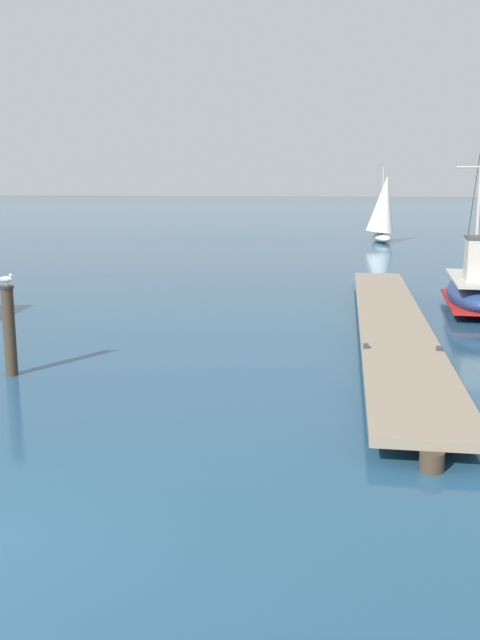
# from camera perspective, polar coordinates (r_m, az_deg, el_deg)

# --- Properties ---
(floating_dock) EXTENTS (1.93, 19.32, 0.53)m
(floating_dock) POSITION_cam_1_polar(r_m,az_deg,el_deg) (19.65, 12.32, -0.00)
(floating_dock) COLOR gray
(floating_dock) RESTS_ON ground
(fishing_boat_0) EXTENTS (1.94, 5.44, 6.15)m
(fishing_boat_0) POSITION_cam_1_polar(r_m,az_deg,el_deg) (23.66, 18.70, 2.38)
(fishing_boat_0) COLOR navy
(fishing_boat_0) RESTS_ON ground
(mooring_piling) EXTENTS (0.30, 0.30, 1.95)m
(mooring_piling) POSITION_cam_1_polar(r_m,az_deg,el_deg) (15.66, -18.41, -0.73)
(mooring_piling) COLOR #3D3023
(mooring_piling) RESTS_ON ground
(perched_seagull) EXTENTS (0.38, 0.15, 0.26)m
(perched_seagull) POSITION_cam_1_polar(r_m,az_deg,el_deg) (15.48, -18.67, 3.21)
(perched_seagull) COLOR gold
(perched_seagull) RESTS_ON mooring_piling
(distant_sailboat) EXTENTS (2.56, 3.92, 5.09)m
(distant_sailboat) POSITION_cam_1_polar(r_m,az_deg,el_deg) (49.45, 11.66, 8.89)
(distant_sailboat) COLOR silver
(distant_sailboat) RESTS_ON ground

